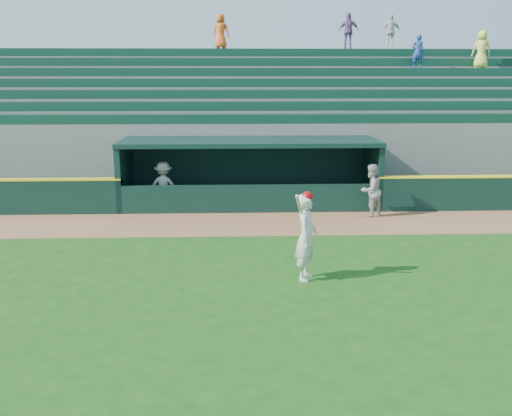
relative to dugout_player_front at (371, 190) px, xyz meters
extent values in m
plane|color=#194611|center=(-4.10, -5.81, -0.90)|extent=(120.00, 120.00, 0.00)
cube|color=brown|center=(-4.10, -0.91, -0.90)|extent=(40.00, 3.00, 0.01)
imported|color=#A4A49F|center=(0.00, 0.00, 0.00)|extent=(1.11, 1.07, 1.81)
imported|color=#989994|center=(-7.20, 1.24, -0.03)|extent=(1.17, 0.72, 1.75)
cube|color=#60605B|center=(-4.10, 1.89, -0.88)|extent=(9.00, 2.60, 0.04)
cube|color=black|center=(-8.70, 1.89, 0.25)|extent=(0.20, 2.60, 2.30)
cube|color=black|center=(0.50, 1.89, 0.25)|extent=(0.20, 2.60, 2.30)
cube|color=black|center=(-4.10, 3.19, 0.25)|extent=(9.40, 0.20, 2.30)
cube|color=black|center=(-4.10, 1.89, 1.48)|extent=(9.40, 2.80, 0.16)
cube|color=black|center=(-4.10, 0.67, -0.40)|extent=(9.00, 0.16, 1.00)
cube|color=brown|center=(-4.10, 2.69, -0.65)|extent=(8.40, 0.45, 0.10)
cube|color=slate|center=(-4.10, 3.72, 0.55)|extent=(34.00, 0.85, 2.91)
cube|color=#0F3828|center=(-4.10, 3.60, 2.19)|extent=(34.00, 0.60, 0.36)
cube|color=slate|center=(-4.10, 4.57, 0.78)|extent=(34.00, 0.85, 3.36)
cube|color=#0F3828|center=(-4.10, 4.45, 2.64)|extent=(34.00, 0.60, 0.36)
cube|color=slate|center=(-4.10, 5.42, 1.00)|extent=(34.00, 0.85, 3.81)
cube|color=#0F3828|center=(-4.10, 5.30, 3.09)|extent=(34.00, 0.60, 0.36)
cube|color=slate|center=(-4.10, 6.27, 1.23)|extent=(34.00, 0.85, 4.26)
cube|color=#0F3828|center=(-4.10, 6.15, 3.54)|extent=(34.00, 0.60, 0.36)
cube|color=slate|center=(-4.10, 7.12, 1.45)|extent=(34.00, 0.85, 4.71)
cube|color=#0F3828|center=(-4.10, 7.00, 3.99)|extent=(34.00, 0.60, 0.36)
cube|color=slate|center=(-4.10, 7.97, 1.68)|extent=(34.00, 0.85, 5.16)
cube|color=#0F3828|center=(-4.10, 7.85, 4.44)|extent=(34.00, 0.60, 0.36)
cube|color=slate|center=(-4.10, 8.82, 1.90)|extent=(34.00, 0.85, 5.61)
cube|color=#0F3828|center=(-4.10, 8.70, 4.89)|extent=(34.00, 0.60, 0.36)
cube|color=slate|center=(-4.10, 9.39, 1.90)|extent=(34.50, 0.30, 5.61)
imported|color=orange|center=(-5.24, 8.72, 5.85)|extent=(0.86, 0.68, 1.56)
imported|color=silver|center=(2.75, 8.72, 5.85)|extent=(0.95, 0.44, 1.58)
imported|color=navy|center=(3.55, 7.02, 4.89)|extent=(0.59, 0.46, 1.45)
imported|color=#E3E751|center=(6.43, 7.02, 4.99)|extent=(0.88, 0.65, 1.64)
imported|color=#805693|center=(0.75, 8.72, 5.88)|extent=(1.02, 0.61, 1.63)
imported|color=silver|center=(-2.99, -6.13, 0.13)|extent=(0.70, 0.87, 2.06)
sphere|color=#A9090D|center=(-2.99, -6.13, 1.09)|extent=(0.27, 0.27, 0.27)
cylinder|color=#D6BC89|center=(-3.17, -6.35, 0.86)|extent=(0.30, 0.46, 0.76)
camera|label=1|loc=(-4.68, -18.96, 3.82)|focal=40.00mm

